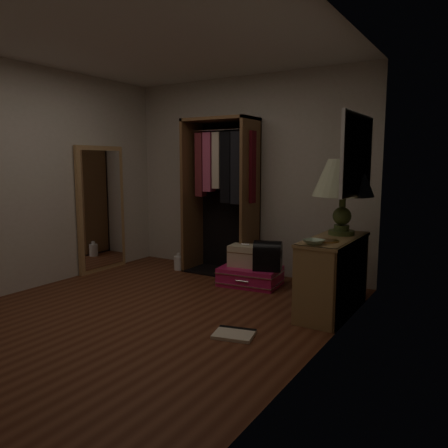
% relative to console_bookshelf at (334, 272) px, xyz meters
% --- Properties ---
extents(ground, '(4.00, 4.00, 0.00)m').
position_rel_console_bookshelf_xyz_m(ground, '(-1.54, -1.05, -0.39)').
color(ground, '#532817').
rests_on(ground, ground).
extents(room_walls, '(3.52, 4.02, 2.60)m').
position_rel_console_bookshelf_xyz_m(room_walls, '(-1.46, -1.00, 1.11)').
color(room_walls, beige).
rests_on(room_walls, ground).
extents(console_bookshelf, '(0.42, 1.12, 0.75)m').
position_rel_console_bookshelf_xyz_m(console_bookshelf, '(0.00, 0.00, 0.00)').
color(console_bookshelf, olive).
rests_on(console_bookshelf, ground).
extents(open_wardrobe, '(0.99, 0.50, 2.05)m').
position_rel_console_bookshelf_xyz_m(open_wardrobe, '(-1.75, 0.73, 0.82)').
color(open_wardrobe, brown).
rests_on(open_wardrobe, ground).
extents(floor_mirror, '(0.06, 0.80, 1.70)m').
position_rel_console_bookshelf_xyz_m(floor_mirror, '(-3.24, -0.05, 0.46)').
color(floor_mirror, '#AA8352').
rests_on(floor_mirror, ground).
extents(pink_suitcase, '(0.78, 0.60, 0.22)m').
position_rel_console_bookshelf_xyz_m(pink_suitcase, '(-1.15, 0.37, -0.28)').
color(pink_suitcase, '#C41758').
rests_on(pink_suitcase, ground).
extents(train_case, '(0.42, 0.32, 0.28)m').
position_rel_console_bookshelf_xyz_m(train_case, '(-1.23, 0.39, -0.04)').
color(train_case, '#C3B695').
rests_on(train_case, pink_suitcase).
extents(black_bag, '(0.37, 0.30, 0.35)m').
position_rel_console_bookshelf_xyz_m(black_bag, '(-0.91, 0.35, 0.01)').
color(black_bag, black).
rests_on(black_bag, pink_suitcase).
extents(table_lamp, '(0.70, 0.70, 0.77)m').
position_rel_console_bookshelf_xyz_m(table_lamp, '(0.00, 0.18, 0.92)').
color(table_lamp, '#3B4D25').
rests_on(table_lamp, console_bookshelf).
extents(brass_tray, '(0.24, 0.24, 0.01)m').
position_rel_console_bookshelf_xyz_m(brass_tray, '(0.00, -0.27, 0.36)').
color(brass_tray, '#A77C40').
rests_on(brass_tray, console_bookshelf).
extents(ceramic_bowl, '(0.22, 0.22, 0.04)m').
position_rel_console_bookshelf_xyz_m(ceramic_bowl, '(-0.05, -0.48, 0.38)').
color(ceramic_bowl, '#9BB899').
rests_on(ceramic_bowl, console_bookshelf).
extents(white_jug, '(0.18, 0.18, 0.23)m').
position_rel_console_bookshelf_xyz_m(white_jug, '(-2.35, 0.51, -0.29)').
color(white_jug, silver).
rests_on(white_jug, ground).
extents(floor_book, '(0.39, 0.34, 0.03)m').
position_rel_console_bookshelf_xyz_m(floor_book, '(-0.52, -1.08, -0.38)').
color(floor_book, beige).
rests_on(floor_book, ground).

